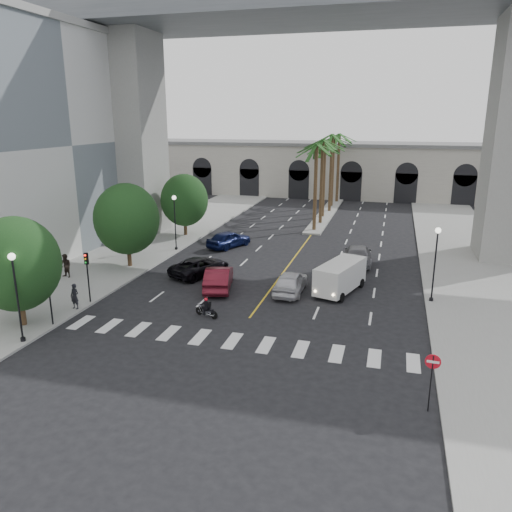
% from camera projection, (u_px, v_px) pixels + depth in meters
% --- Properties ---
extents(ground, '(140.00, 140.00, 0.00)m').
position_uv_depth(ground, '(240.00, 330.00, 30.15)').
color(ground, black).
rests_on(ground, ground).
extents(sidewalk_left, '(8.00, 100.00, 0.15)m').
position_uv_depth(sidewalk_left, '(138.00, 250.00, 47.90)').
color(sidewalk_left, gray).
rests_on(sidewalk_left, ground).
extents(sidewalk_right, '(8.00, 100.00, 0.15)m').
position_uv_depth(sidewalk_right, '(473.00, 276.00, 40.18)').
color(sidewalk_right, gray).
rests_on(sidewalk_right, ground).
extents(median, '(2.00, 24.00, 0.20)m').
position_uv_depth(median, '(326.00, 214.00, 65.37)').
color(median, gray).
rests_on(median, ground).
extents(pier_building, '(71.00, 10.50, 8.50)m').
position_uv_depth(pier_building, '(342.00, 169.00, 80.01)').
color(pier_building, beige).
rests_on(pier_building, ground).
extents(bridge, '(75.00, 13.00, 26.00)m').
position_uv_depth(bridge, '(348.00, 46.00, 44.66)').
color(bridge, gray).
rests_on(bridge, ground).
extents(palm_a, '(3.20, 3.20, 10.30)m').
position_uv_depth(palm_a, '(317.00, 149.00, 53.66)').
color(palm_a, '#47331E').
rests_on(palm_a, ground).
extents(palm_b, '(3.20, 3.20, 10.60)m').
position_uv_depth(palm_b, '(323.00, 144.00, 57.27)').
color(palm_b, '#47331E').
rests_on(palm_b, ground).
extents(palm_c, '(3.20, 3.20, 10.10)m').
position_uv_depth(palm_c, '(325.00, 146.00, 61.18)').
color(palm_c, '#47331E').
rests_on(palm_c, ground).
extents(palm_d, '(3.20, 3.20, 10.90)m').
position_uv_depth(palm_d, '(332.00, 139.00, 64.60)').
color(palm_d, '#47331E').
rests_on(palm_d, ground).
extents(palm_e, '(3.20, 3.20, 10.40)m').
position_uv_depth(palm_e, '(334.00, 141.00, 68.50)').
color(palm_e, '#47331E').
rests_on(palm_e, ground).
extents(palm_f, '(3.20, 3.20, 10.70)m').
position_uv_depth(palm_f, '(339.00, 138.00, 72.06)').
color(palm_f, '#47331E').
rests_on(palm_f, ground).
extents(street_tree_near, '(5.20, 5.20, 6.89)m').
position_uv_depth(street_tree_near, '(16.00, 264.00, 29.62)').
color(street_tree_near, '#382616').
rests_on(street_tree_near, ground).
extents(street_tree_mid, '(5.44, 5.44, 7.21)m').
position_uv_depth(street_tree_mid, '(127.00, 219.00, 41.63)').
color(street_tree_mid, '#382616').
rests_on(street_tree_mid, ground).
extents(street_tree_far, '(5.04, 5.04, 6.68)m').
position_uv_depth(street_tree_far, '(184.00, 200.00, 52.85)').
color(street_tree_far, '#382616').
rests_on(street_tree_far, ground).
extents(lamp_post_left_near, '(0.40, 0.40, 5.35)m').
position_uv_depth(lamp_post_left_near, '(16.00, 290.00, 27.57)').
color(lamp_post_left_near, black).
rests_on(lamp_post_left_near, ground).
extents(lamp_post_left_far, '(0.40, 0.40, 5.35)m').
position_uv_depth(lamp_post_left_far, '(175.00, 218.00, 47.05)').
color(lamp_post_left_far, black).
rests_on(lamp_post_left_far, ground).
extents(lamp_post_right, '(0.40, 0.40, 5.35)m').
position_uv_depth(lamp_post_right, '(435.00, 258.00, 33.76)').
color(lamp_post_right, black).
rests_on(lamp_post_right, ground).
extents(traffic_signal_near, '(0.25, 0.18, 3.65)m').
position_uv_depth(traffic_signal_near, '(49.00, 288.00, 30.06)').
color(traffic_signal_near, black).
rests_on(traffic_signal_near, ground).
extents(traffic_signal_far, '(0.25, 0.18, 3.65)m').
position_uv_depth(traffic_signal_far, '(87.00, 269.00, 33.77)').
color(traffic_signal_far, black).
rests_on(traffic_signal_far, ground).
extents(motorcycle_rider, '(1.73, 0.75, 1.31)m').
position_uv_depth(motorcycle_rider, '(207.00, 308.00, 32.02)').
color(motorcycle_rider, black).
rests_on(motorcycle_rider, ground).
extents(car_a, '(1.99, 4.85, 1.65)m').
position_uv_depth(car_a, '(291.00, 282.00, 36.38)').
color(car_a, silver).
rests_on(car_a, ground).
extents(car_b, '(3.03, 5.49, 1.72)m').
position_uv_depth(car_b, '(219.00, 278.00, 37.21)').
color(car_b, '#56111C').
rests_on(car_b, ground).
extents(car_c, '(4.42, 5.87, 1.48)m').
position_uv_depth(car_c, '(200.00, 266.00, 40.47)').
color(car_c, black).
rests_on(car_c, ground).
extents(car_d, '(2.71, 5.92, 1.68)m').
position_uv_depth(car_d, '(358.00, 255.00, 43.52)').
color(car_d, slate).
rests_on(car_d, ground).
extents(car_e, '(3.84, 5.26, 1.67)m').
position_uv_depth(car_e, '(229.00, 239.00, 49.05)').
color(car_e, '#0D153F').
rests_on(car_e, ground).
extents(cargo_van, '(3.45, 5.60, 2.24)m').
position_uv_depth(cargo_van, '(340.00, 276.00, 36.37)').
color(cargo_van, silver).
rests_on(cargo_van, ground).
extents(pedestrian_a, '(0.67, 0.48, 1.72)m').
position_uv_depth(pedestrian_a, '(75.00, 296.00, 32.96)').
color(pedestrian_a, black).
rests_on(pedestrian_a, sidewalk_left).
extents(pedestrian_b, '(1.05, 0.89, 1.89)m').
position_uv_depth(pedestrian_b, '(66.00, 266.00, 39.36)').
color(pedestrian_b, black).
rests_on(pedestrian_b, sidewalk_left).
extents(do_not_enter_sign, '(0.67, 0.09, 2.74)m').
position_uv_depth(do_not_enter_sign, '(432.00, 370.00, 21.38)').
color(do_not_enter_sign, black).
rests_on(do_not_enter_sign, ground).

